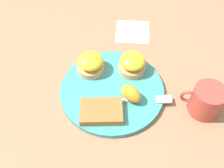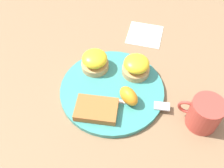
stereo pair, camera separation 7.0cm
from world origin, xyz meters
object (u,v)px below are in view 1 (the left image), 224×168
Objects in this scene: sandwich_benedict_right at (90,64)px; hashbrown_patty at (101,111)px; fork at (140,100)px; sandwich_benedict_left at (132,63)px; orange_wedge at (131,94)px; cup at (206,101)px.

hashbrown_patty is (-0.06, 0.14, -0.02)m from sandwich_benedict_right.
sandwich_benedict_left is at bearing -69.94° from fork.
orange_wedge is 0.56× the size of cup.
sandwich_benedict_right is at bearing 11.89° from sandwich_benedict_left.
sandwich_benedict_right is 0.72× the size of cup.
cup is (-0.16, -0.01, 0.03)m from fork.
sandwich_benedict_right is 0.73× the size of hashbrown_patty.
hashbrown_patty is (0.05, 0.16, -0.02)m from sandwich_benedict_left.
hashbrown_patty is at bearing 114.73° from sandwich_benedict_right.
fork is (-0.15, 0.08, -0.02)m from sandwich_benedict_right.
sandwich_benedict_right is 0.15m from hashbrown_patty.
fork is at bearing -146.48° from hashbrown_patty.
fork is at bearing 110.06° from sandwich_benedict_left.
sandwich_benedict_left is 1.29× the size of orange_wedge.
hashbrown_patty is 0.55× the size of fork.
orange_wedge reaches higher than hashbrown_patty.
cup reaches higher than hashbrown_patty.
fork is (-0.04, 0.10, -0.02)m from sandwich_benedict_left.
sandwich_benedict_left is 0.40× the size of fork.
sandwich_benedict_left is 0.17m from hashbrown_patty.
cup reaches higher than orange_wedge.
sandwich_benedict_right is 0.17m from fork.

